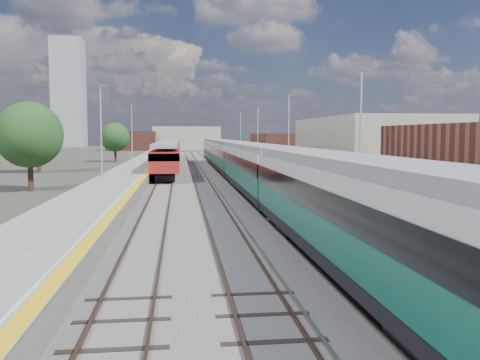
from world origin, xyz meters
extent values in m
plane|color=#47443A|center=(0.00, 50.00, 0.00)|extent=(320.00, 320.00, 0.00)
cube|color=#565451|center=(-2.25, 52.50, 0.03)|extent=(10.50, 155.00, 0.06)
cube|color=#4C3323|center=(0.78, 55.00, 0.11)|extent=(0.07, 160.00, 0.14)
cube|color=#4C3323|center=(2.22, 55.00, 0.11)|extent=(0.07, 160.00, 0.14)
cube|color=#4C3323|center=(-2.72, 55.00, 0.11)|extent=(0.07, 160.00, 0.14)
cube|color=#4C3323|center=(-1.28, 55.00, 0.11)|extent=(0.07, 160.00, 0.14)
cube|color=#4C3323|center=(-6.22, 55.00, 0.11)|extent=(0.07, 160.00, 0.14)
cube|color=#4C3323|center=(-4.78, 55.00, 0.11)|extent=(0.07, 160.00, 0.14)
cube|color=gray|center=(0.45, 55.00, 0.10)|extent=(0.08, 160.00, 0.10)
cube|color=gray|center=(-0.95, 55.00, 0.10)|extent=(0.08, 160.00, 0.10)
cube|color=slate|center=(5.25, 52.50, 0.50)|extent=(4.70, 155.00, 1.00)
cube|color=gray|center=(5.25, 52.50, 1.00)|extent=(4.70, 155.00, 0.03)
cube|color=yellow|center=(3.15, 52.50, 1.02)|extent=(0.40, 155.00, 0.01)
cube|color=gray|center=(7.45, 52.50, 1.60)|extent=(0.06, 155.00, 1.20)
cylinder|color=#9EA0A3|center=(6.60, 22.00, 4.77)|extent=(0.12, 0.12, 7.50)
cube|color=#4C4C4F|center=(6.85, 22.00, 8.42)|extent=(0.70, 0.18, 0.14)
cylinder|color=#9EA0A3|center=(6.60, 42.00, 4.77)|extent=(0.12, 0.12, 7.50)
cube|color=#4C4C4F|center=(6.85, 42.00, 8.42)|extent=(0.70, 0.18, 0.14)
cylinder|color=#9EA0A3|center=(6.60, 62.00, 4.77)|extent=(0.12, 0.12, 7.50)
cube|color=#4C4C4F|center=(6.85, 62.00, 8.42)|extent=(0.70, 0.18, 0.14)
cylinder|color=#9EA0A3|center=(6.60, 82.00, 4.77)|extent=(0.12, 0.12, 7.50)
cube|color=#4C4C4F|center=(6.85, 82.00, 8.42)|extent=(0.70, 0.18, 0.14)
cube|color=slate|center=(-9.05, 52.50, 0.50)|extent=(4.30, 155.00, 1.00)
cube|color=gray|center=(-9.05, 52.50, 1.00)|extent=(4.30, 155.00, 0.03)
cube|color=yellow|center=(-7.15, 52.50, 1.02)|extent=(0.45, 155.00, 0.01)
cube|color=silver|center=(-7.50, 52.50, 1.03)|extent=(0.08, 155.00, 0.01)
cylinder|color=#9EA0A3|center=(-10.20, 34.00, 4.77)|extent=(0.12, 0.12, 7.50)
cube|color=#4C4C4F|center=(-9.95, 34.00, 8.42)|extent=(0.70, 0.18, 0.14)
cylinder|color=#9EA0A3|center=(-10.20, 60.00, 4.77)|extent=(0.12, 0.12, 7.50)
cube|color=#4C4C4F|center=(-9.95, 60.00, 8.42)|extent=(0.70, 0.18, 0.14)
cube|color=gray|center=(16.00, 45.00, 3.20)|extent=(11.00, 22.00, 6.40)
cube|color=brown|center=(13.00, 78.00, 2.40)|extent=(8.00, 18.00, 4.80)
cube|color=gray|center=(-2.00, 150.00, 3.50)|extent=(20.00, 14.00, 7.00)
cube|color=brown|center=(-18.00, 145.00, 2.80)|extent=(14.00, 12.00, 5.60)
cube|color=gray|center=(-45.00, 190.00, 20.00)|extent=(11.00, 11.00, 40.00)
cube|color=black|center=(1.50, 8.97, 0.90)|extent=(2.80, 20.05, 0.47)
cube|color=#105442|center=(1.50, 8.97, 1.73)|extent=(2.90, 20.05, 1.17)
cube|color=black|center=(1.50, 8.97, 2.65)|extent=(2.96, 20.05, 0.80)
cube|color=silver|center=(1.50, 8.97, 3.29)|extent=(2.90, 20.05, 0.49)
cube|color=gray|center=(1.50, 8.97, 3.72)|extent=(2.57, 20.05, 0.41)
cube|color=black|center=(1.50, 29.52, 0.90)|extent=(2.80, 20.05, 0.47)
cube|color=#105442|center=(1.50, 29.52, 1.73)|extent=(2.90, 20.05, 1.17)
cube|color=black|center=(1.50, 29.52, 2.65)|extent=(2.96, 20.05, 0.80)
cube|color=silver|center=(1.50, 29.52, 3.29)|extent=(2.90, 20.05, 0.49)
cube|color=gray|center=(1.50, 29.52, 3.72)|extent=(2.57, 20.05, 0.41)
cube|color=black|center=(1.50, 50.06, 0.90)|extent=(2.80, 20.05, 0.47)
cube|color=#105442|center=(1.50, 50.06, 1.73)|extent=(2.90, 20.05, 1.17)
cube|color=black|center=(1.50, 50.06, 2.65)|extent=(2.96, 20.05, 0.80)
cube|color=silver|center=(1.50, 50.06, 3.29)|extent=(2.90, 20.05, 0.49)
cube|color=gray|center=(1.50, 50.06, 3.72)|extent=(2.57, 20.05, 0.41)
cube|color=black|center=(1.50, 70.61, 0.90)|extent=(2.80, 20.05, 0.47)
cube|color=#105442|center=(1.50, 70.61, 1.73)|extent=(2.90, 20.05, 1.17)
cube|color=black|center=(1.50, 70.61, 2.65)|extent=(2.96, 20.05, 0.80)
cube|color=silver|center=(1.50, 70.61, 3.29)|extent=(2.90, 20.05, 0.49)
cube|color=gray|center=(1.50, 70.61, 3.72)|extent=(2.57, 20.05, 0.41)
cube|color=black|center=(-5.50, 48.83, 0.47)|extent=(1.89, 16.09, 0.66)
cube|color=maroon|center=(-5.50, 48.83, 2.04)|extent=(2.79, 18.93, 1.99)
cube|color=black|center=(-5.50, 48.83, 2.54)|extent=(2.85, 18.93, 0.70)
cube|color=gray|center=(-5.50, 48.83, 3.54)|extent=(2.49, 18.93, 0.40)
cube|color=black|center=(-5.50, 68.26, 0.47)|extent=(1.89, 16.09, 0.66)
cube|color=maroon|center=(-5.50, 68.26, 2.04)|extent=(2.79, 18.93, 1.99)
cube|color=black|center=(-5.50, 68.26, 2.54)|extent=(2.85, 18.93, 0.70)
cube|color=gray|center=(-5.50, 68.26, 3.54)|extent=(2.49, 18.93, 0.40)
cube|color=black|center=(-5.50, 87.69, 0.47)|extent=(1.89, 16.09, 0.66)
cube|color=maroon|center=(-5.50, 87.69, 2.04)|extent=(2.79, 18.93, 1.99)
cube|color=black|center=(-5.50, 87.69, 2.54)|extent=(2.85, 18.93, 0.70)
cube|color=gray|center=(-5.50, 87.69, 3.54)|extent=(2.49, 18.93, 0.40)
cylinder|color=#382619|center=(-16.19, 35.89, 1.27)|extent=(0.44, 0.44, 2.55)
sphere|color=#1D3C17|center=(-16.19, 35.89, 4.60)|extent=(5.38, 5.38, 5.38)
cylinder|color=#382619|center=(-21.07, 56.89, 1.23)|extent=(0.44, 0.44, 2.46)
sphere|color=#1D3C17|center=(-21.07, 56.89, 4.44)|extent=(5.19, 5.19, 5.19)
cylinder|color=#382619|center=(-14.96, 80.97, 1.16)|extent=(0.44, 0.44, 2.32)
sphere|color=#1D3C17|center=(-14.96, 80.97, 4.18)|extent=(4.89, 4.89, 4.89)
cylinder|color=#382619|center=(23.41, 67.68, 1.16)|extent=(0.44, 0.44, 2.33)
sphere|color=#1D3C17|center=(23.41, 67.68, 4.20)|extent=(4.91, 4.91, 4.91)
camera|label=1|loc=(-4.04, -7.14, 4.62)|focal=38.00mm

